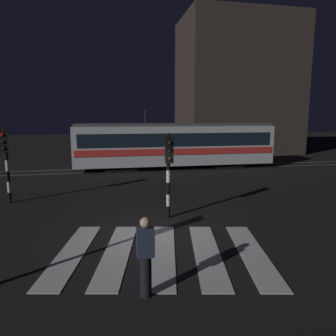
# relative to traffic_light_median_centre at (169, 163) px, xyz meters

# --- Properties ---
(ground_plane) EXTENTS (120.00, 120.00, 0.00)m
(ground_plane) POSITION_rel_traffic_light_median_centre_xyz_m (-0.76, -1.24, -2.06)
(ground_plane) COLOR black
(rail_near) EXTENTS (80.00, 0.12, 0.03)m
(rail_near) POSITION_rel_traffic_light_median_centre_xyz_m (-0.76, 10.28, -2.04)
(rail_near) COLOR #59595E
(rail_near) RESTS_ON ground
(rail_far) EXTENTS (80.00, 0.12, 0.03)m
(rail_far) POSITION_rel_traffic_light_median_centre_xyz_m (-0.76, 11.71, -2.04)
(rail_far) COLOR #59595E
(rail_far) RESTS_ON ground
(crosswalk_zebra) EXTENTS (6.32, 5.06, 0.02)m
(crosswalk_zebra) POSITION_rel_traffic_light_median_centre_xyz_m (-0.76, -2.87, -2.05)
(crosswalk_zebra) COLOR silver
(crosswalk_zebra) RESTS_ON ground
(traffic_light_median_centre) EXTENTS (0.36, 0.42, 3.12)m
(traffic_light_median_centre) POSITION_rel_traffic_light_median_centre_xyz_m (0.00, 0.00, 0.00)
(traffic_light_median_centre) COLOR black
(traffic_light_median_centre) RESTS_ON ground
(traffic_light_corner_far_left) EXTENTS (0.36, 0.42, 3.29)m
(traffic_light_corner_far_left) POSITION_rel_traffic_light_median_centre_xyz_m (-6.35, 3.30, 0.11)
(traffic_light_corner_far_left) COLOR black
(traffic_light_corner_far_left) RESTS_ON ground
(tram) EXTENTS (14.23, 2.58, 4.15)m
(tram) POSITION_rel_traffic_light_median_centre_xyz_m (2.66, 10.99, -0.32)
(tram) COLOR silver
(tram) RESTS_ON ground
(pedestrian_waiting_at_kerb) EXTENTS (0.36, 0.24, 1.71)m
(pedestrian_waiting_at_kerb) POSITION_rel_traffic_light_median_centre_xyz_m (-1.45, -4.84, -1.18)
(pedestrian_waiting_at_kerb) COLOR black
(pedestrian_waiting_at_kerb) RESTS_ON ground
(building_backdrop) EXTENTS (11.45, 8.00, 13.52)m
(building_backdrop) POSITION_rel_traffic_light_median_centre_xyz_m (11.34, 20.48, 4.70)
(building_backdrop) COLOR #382D28
(building_backdrop) RESTS_ON ground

